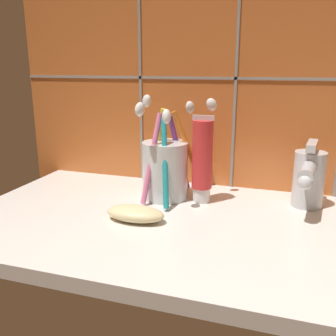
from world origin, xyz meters
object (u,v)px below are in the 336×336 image
object	(u,v)px
toothpaste_tube	(202,160)
sink_faucet	(308,177)
toothbrush_cup	(166,167)
soap_bar	(135,213)

from	to	relation	value
toothpaste_tube	sink_faucet	bearing A→B (deg)	8.16
toothbrush_cup	soap_bar	distance (cm)	11.85
soap_bar	toothpaste_tube	bearing A→B (deg)	55.83
toothbrush_cup	sink_faucet	bearing A→B (deg)	5.91
sink_faucet	soap_bar	xyz separation A→B (cm)	(-24.09, -13.34, -4.00)
soap_bar	toothbrush_cup	bearing A→B (deg)	84.27
toothbrush_cup	toothpaste_tube	bearing A→B (deg)	-0.07
toothpaste_tube	soap_bar	size ratio (longest dim) A/B	1.64
sink_faucet	soap_bar	size ratio (longest dim) A/B	1.38
toothbrush_cup	soap_bar	xyz separation A→B (cm)	(-1.10, -10.96, -4.36)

